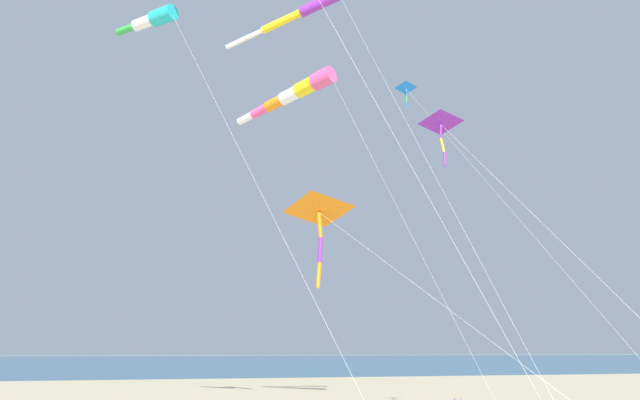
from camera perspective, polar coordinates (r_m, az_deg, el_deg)
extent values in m
cube|color=#285B7A|center=(176.96, -10.71, -16.13)|extent=(240.00, 600.00, 0.01)
pyramid|color=purple|center=(20.67, 12.56, 8.00)|extent=(1.16, 1.40, 0.58)
cylinder|color=black|center=(20.61, 12.57, 7.90)|extent=(0.82, 0.40, 0.66)
cylinder|color=purple|center=(20.49, 12.59, 7.05)|extent=(0.14, 0.14, 0.55)
cylinder|color=yellow|center=(20.28, 12.76, 5.65)|extent=(0.18, 0.18, 0.56)
cylinder|color=purple|center=(20.07, 12.95, 4.23)|extent=(0.14, 0.14, 0.55)
cylinder|color=white|center=(17.22, 25.14, -5.15)|extent=(7.33, 4.07, 10.71)
cylinder|color=#EF4C93|center=(24.10, 0.32, 12.68)|extent=(1.28, 1.23, 0.86)
cylinder|color=yellow|center=(24.58, -1.45, 11.80)|extent=(1.23, 1.16, 0.78)
cylinder|color=white|center=(25.09, -3.14, 10.94)|extent=(1.17, 1.09, 0.70)
cylinder|color=orange|center=(25.63, -4.76, 10.11)|extent=(1.11, 1.02, 0.61)
cylinder|color=#EF4C93|center=(26.18, -6.29, 9.30)|extent=(1.05, 0.94, 0.53)
cylinder|color=white|center=(26.77, -7.76, 8.53)|extent=(0.99, 0.87, 0.45)
cylinder|color=white|center=(21.08, 9.54, -3.58)|extent=(2.60, 5.53, 13.95)
cylinder|color=purple|center=(24.66, 0.03, 19.96)|extent=(1.44, 1.84, 0.91)
cylinder|color=yellow|center=(24.96, -4.05, 18.21)|extent=(1.32, 1.74, 0.79)
cylinder|color=white|center=(25.39, -7.93, 16.43)|extent=(1.20, 1.65, 0.66)
cylinder|color=white|center=(19.39, 12.02, 2.46)|extent=(4.90, 5.36, 17.12)
pyramid|color=orange|center=(21.06, -0.06, -0.83)|extent=(2.26, 2.52, 0.96)
cylinder|color=black|center=(20.97, -0.12, -1.07)|extent=(1.41, 0.90, 1.05)
cylinder|color=orange|center=(20.85, -0.02, -2.65)|extent=(0.21, 0.26, 0.98)
cylinder|color=purple|center=(20.68, 0.02, -5.27)|extent=(0.20, 0.23, 0.97)
cylinder|color=orange|center=(20.47, -0.13, -7.90)|extent=(0.30, 0.30, 0.98)
cylinder|color=white|center=(18.44, 13.59, -11.27)|extent=(6.72, 7.20, 7.85)
cylinder|color=white|center=(14.76, 2.48, 16.04)|extent=(0.71, 10.81, 20.82)
cylinder|color=#1EB7C6|center=(24.65, -16.15, 18.14)|extent=(1.22, 1.25, 0.68)
cylinder|color=white|center=(25.34, -17.97, 17.33)|extent=(1.09, 1.12, 0.49)
cylinder|color=green|center=(26.05, -19.67, 16.55)|extent=(0.95, 1.00, 0.31)
cylinder|color=white|center=(17.94, -6.69, 1.70)|extent=(6.46, 6.58, 15.93)
pyramid|color=blue|center=(32.69, 9.00, 11.59)|extent=(0.84, 1.09, 0.48)
cylinder|color=black|center=(32.64, 9.01, 11.55)|extent=(0.65, 0.25, 0.56)
cylinder|color=blue|center=(32.52, 9.08, 11.14)|extent=(0.11, 0.14, 0.44)
cylinder|color=green|center=(32.34, 9.11, 10.45)|extent=(0.13, 0.14, 0.44)
cylinder|color=blue|center=(32.19, 9.11, 9.73)|extent=(0.13, 0.14, 0.44)
cylinder|color=white|center=(25.97, 19.63, -1.22)|extent=(11.44, 4.87, 17.41)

